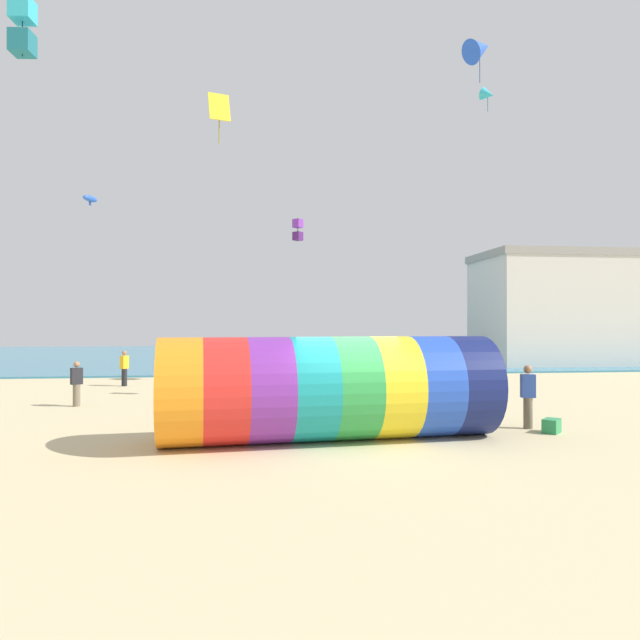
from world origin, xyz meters
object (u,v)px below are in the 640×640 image
object	(u,v)px
giant_inflatable_tube	(331,388)
kite_handler	(528,396)
kite_yellow_diamond	(219,108)
cooler_box	(552,426)
bystander_mid_beach	(77,384)
bystander_near_water	(124,368)
kite_cyan_delta	(488,95)
kite_purple_box	(298,230)
kite_blue_parafoil	(90,199)
kite_blue_delta	(480,49)
kite_cyan_box	(22,27)

from	to	relation	value
giant_inflatable_tube	kite_handler	size ratio (longest dim) A/B	4.88
kite_handler	kite_yellow_diamond	size ratio (longest dim) A/B	1.19
cooler_box	bystander_mid_beach	bearing A→B (deg)	154.75
kite_yellow_diamond	bystander_near_water	world-z (taller)	kite_yellow_diamond
cooler_box	bystander_near_water	bearing A→B (deg)	136.36
kite_cyan_delta	bystander_near_water	size ratio (longest dim) A/B	0.76
kite_purple_box	cooler_box	world-z (taller)	kite_purple_box
giant_inflatable_tube	bystander_mid_beach	xyz separation A→B (m)	(-7.82, 6.60, -0.48)
giant_inflatable_tube	kite_blue_parafoil	distance (m)	15.59
giant_inflatable_tube	kite_cyan_delta	bearing A→B (deg)	53.36
bystander_near_water	kite_yellow_diamond	bearing A→B (deg)	-65.62
kite_blue_delta	giant_inflatable_tube	bearing A→B (deg)	-127.26
kite_yellow_diamond	cooler_box	world-z (taller)	kite_yellow_diamond
bystander_near_water	giant_inflatable_tube	bearing A→B (deg)	-59.59
kite_yellow_diamond	kite_cyan_box	distance (m)	5.59
kite_blue_parafoil	bystander_mid_beach	distance (m)	8.59
kite_handler	cooler_box	bearing A→B (deg)	-64.30
kite_blue_delta	cooler_box	bearing A→B (deg)	-103.62
kite_cyan_delta	bystander_mid_beach	distance (m)	22.73
kite_purple_box	cooler_box	distance (m)	11.49
kite_cyan_delta	kite_blue_parafoil	distance (m)	19.20
kite_handler	bystander_near_water	world-z (taller)	kite_handler
kite_cyan_box	bystander_near_water	bearing A→B (deg)	87.53
kite_blue_parafoil	cooler_box	size ratio (longest dim) A/B	1.69
kite_blue_parafoil	bystander_mid_beach	xyz separation A→B (m)	(0.78, -4.49, -7.27)
kite_yellow_diamond	kite_blue_delta	world-z (taller)	kite_blue_delta
kite_purple_box	bystander_mid_beach	world-z (taller)	kite_purple_box
kite_cyan_delta	bystander_near_water	bearing A→B (deg)	179.76
kite_purple_box	cooler_box	xyz separation A→B (m)	(5.93, -7.65, -6.20)
giant_inflatable_tube	bystander_mid_beach	size ratio (longest dim) A/B	5.42
kite_purple_box	kite_blue_parafoil	bearing A→B (deg)	158.96
kite_cyan_box	bystander_mid_beach	bearing A→B (deg)	86.93
giant_inflatable_tube	kite_yellow_diamond	size ratio (longest dim) A/B	5.81
kite_cyan_delta	kite_purple_box	distance (m)	13.34
bystander_near_water	cooler_box	xyz separation A→B (m)	(13.36, -12.74, -0.63)
kite_yellow_diamond	kite_blue_parafoil	xyz separation A→B (m)	(-5.79, 8.71, -0.79)
kite_cyan_delta	kite_blue_delta	xyz separation A→B (m)	(-1.17, -1.82, 1.30)
kite_cyan_box	kite_blue_delta	size ratio (longest dim) A/B	0.69
kite_cyan_delta	kite_blue_parafoil	bearing A→B (deg)	-174.45
giant_inflatable_tube	kite_blue_delta	xyz separation A→B (m)	(8.40, 11.04, 14.06)
kite_cyan_delta	kite_blue_parafoil	world-z (taller)	kite_cyan_delta
bystander_mid_beach	kite_cyan_delta	bearing A→B (deg)	19.80
kite_purple_box	bystander_near_water	bearing A→B (deg)	145.61
kite_cyan_delta	kite_cyan_box	xyz separation A→B (m)	(-17.60, -10.40, -3.20)
kite_cyan_delta	bystander_mid_beach	bearing A→B (deg)	-160.20
giant_inflatable_tube	kite_handler	world-z (taller)	giant_inflatable_tube
kite_yellow_diamond	kite_cyan_box	size ratio (longest dim) A/B	0.90
kite_yellow_diamond	cooler_box	bearing A→B (deg)	-14.31
kite_yellow_diamond	kite_purple_box	xyz separation A→B (m)	(2.65, 5.46, -2.45)
kite_blue_delta	bystander_near_water	world-z (taller)	kite_blue_delta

